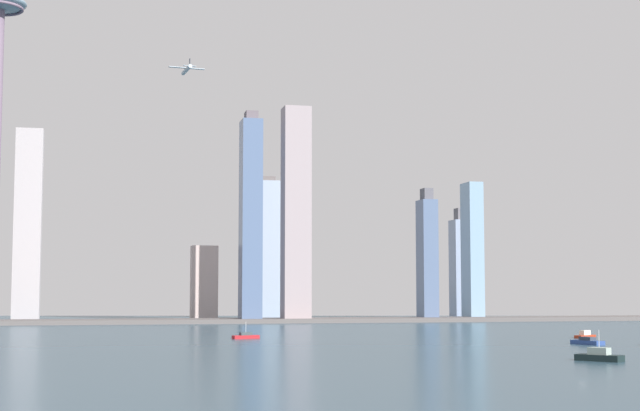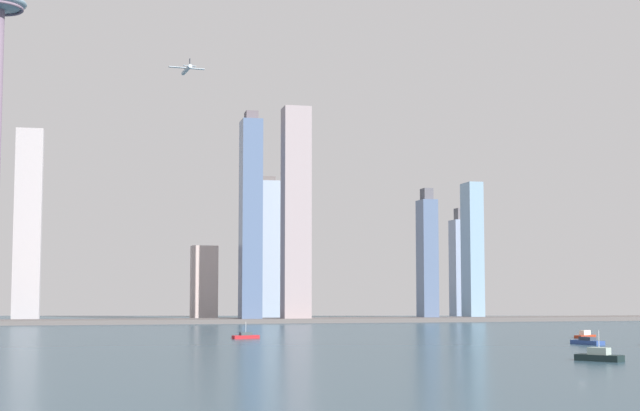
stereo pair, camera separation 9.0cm
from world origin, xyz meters
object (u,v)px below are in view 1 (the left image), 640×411
at_px(skyscraper_5, 296,214).
at_px(boat_2, 246,336).
at_px(skyscraper_6, 28,224).
at_px(boat_1, 599,356).
at_px(skyscraper_0, 267,249).
at_px(boat_0, 587,342).
at_px(skyscraper_1, 463,267).
at_px(skyscraper_4, 204,283).
at_px(skyscraper_7, 427,258).
at_px(airplane, 186,70).
at_px(skyscraper_8, 472,251).
at_px(boat_3, 585,335).
at_px(skyscraper_2, 251,219).

bearing_deg(skyscraper_5, boat_2, -107.31).
bearing_deg(skyscraper_6, boat_1, -65.67).
xyz_separation_m(skyscraper_0, boat_0, (77.94, -453.04, -62.71)).
height_order(skyscraper_1, skyscraper_4, skyscraper_1).
distance_m(skyscraper_0, skyscraper_5, 105.67).
height_order(skyscraper_5, boat_2, skyscraper_5).
bearing_deg(boat_0, skyscraper_6, -164.02).
height_order(skyscraper_7, boat_2, skyscraper_7).
bearing_deg(skyscraper_4, skyscraper_6, -175.50).
bearing_deg(airplane, skyscraper_6, 55.51).
height_order(skyscraper_1, airplane, airplane).
distance_m(skyscraper_5, skyscraper_8, 164.78).
bearing_deg(airplane, skyscraper_1, -83.85).
xyz_separation_m(skyscraper_5, airplane, (-90.21, 9.72, 118.33)).
distance_m(skyscraper_8, boat_2, 369.85).
distance_m(skyscraper_0, skyscraper_1, 182.15).
height_order(skyscraper_4, skyscraper_5, skyscraper_5).
bearing_deg(boat_3, boat_0, 32.13).
bearing_deg(skyscraper_5, airplane, 173.85).
distance_m(skyscraper_5, boat_3, 320.20).
height_order(boat_2, airplane, airplane).
xyz_separation_m(skyscraper_1, skyscraper_7, (-54.45, -56.98, 6.03)).
bearing_deg(skyscraper_0, skyscraper_5, -86.56).
height_order(skyscraper_7, airplane, airplane).
height_order(skyscraper_1, skyscraper_6, skyscraper_6).
distance_m(skyscraper_4, boat_1, 548.13).
xyz_separation_m(skyscraper_2, skyscraper_7, (155.11, 10.43, -30.31)).
height_order(skyscraper_8, boat_1, skyscraper_8).
bearing_deg(boat_1, skyscraper_5, 146.19).
xyz_separation_m(skyscraper_4, boat_3, (168.08, -379.21, -31.35)).
bearing_deg(boat_2, skyscraper_1, 35.21).
relative_size(boat_0, airplane, 0.59).
bearing_deg(boat_2, skyscraper_7, 36.61).
height_order(skyscraper_0, skyscraper_4, skyscraper_0).
distance_m(skyscraper_1, boat_0, 433.71).
xyz_separation_m(skyscraper_0, skyscraper_1, (178.27, -33.64, -16.37)).
relative_size(skyscraper_0, boat_3, 8.49).
xyz_separation_m(skyscraper_4, airplane, (-24.78, -78.98, 174.15)).
xyz_separation_m(boat_1, boat_2, (-102.07, 194.98, -0.53)).
bearing_deg(boat_1, boat_3, 116.81).
bearing_deg(skyscraper_7, skyscraper_0, 143.80).
bearing_deg(skyscraper_1, skyscraper_0, 169.31).
distance_m(skyscraper_1, skyscraper_4, 238.83).
bearing_deg(skyscraper_5, skyscraper_4, 126.41).
height_order(skyscraper_8, airplane, airplane).
distance_m(skyscraper_1, airplane, 312.56).
bearing_deg(boat_0, boat_2, -139.82).
height_order(skyscraper_5, airplane, airplane).
distance_m(skyscraper_1, boat_1, 543.55).
xyz_separation_m(skyscraper_0, skyscraper_2, (-31.29, -101.05, 19.97)).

